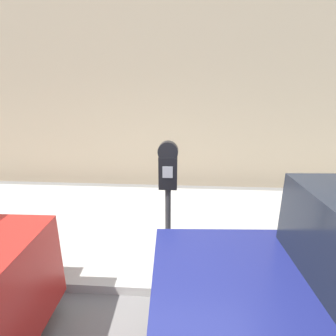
% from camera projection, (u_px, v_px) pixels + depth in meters
% --- Properties ---
extents(sidewalk, '(24.00, 2.80, 0.11)m').
position_uv_depth(sidewalk, '(156.00, 225.00, 4.13)').
color(sidewalk, '#ADAAA3').
rests_on(sidewalk, ground_plane).
extents(building_facade, '(24.00, 0.30, 5.37)m').
position_uv_depth(building_facade, '(165.00, 57.00, 5.21)').
color(building_facade, tan).
rests_on(building_facade, ground_plane).
extents(parking_meter, '(0.21, 0.13, 1.50)m').
position_uv_depth(parking_meter, '(168.00, 181.00, 2.87)').
color(parking_meter, '#2D2D30').
rests_on(parking_meter, sidewalk).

